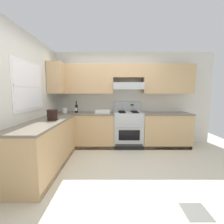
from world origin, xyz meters
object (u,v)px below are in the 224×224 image
bowl (103,112)px  bucket (52,115)px  paper_towel_roll (65,110)px  wine_bottle (76,108)px  stove (128,129)px

bowl → bucket: bearing=-131.2°
paper_towel_roll → wine_bottle: bearing=0.2°
bucket → bowl: bearing=48.8°
wine_bottle → bucket: (-0.19, -1.18, -0.02)m
wine_bottle → bowl: 0.74m
bowl → stove: bearing=6.9°
wine_bottle → paper_towel_roll: (-0.31, -0.00, -0.06)m
stove → wine_bottle: 1.50m
bucket → paper_towel_roll: bucket is taller
stove → bowl: size_ratio=3.08×
stove → bowl: stove is taller
bucket → paper_towel_roll: bearing=95.9°
wine_bottle → stove: bearing=-2.3°
stove → wine_bottle: size_ratio=3.84×
bowl → bucket: 1.39m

